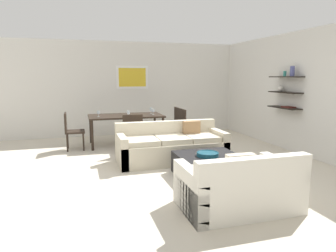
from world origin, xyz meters
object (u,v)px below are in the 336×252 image
Objects in this scene: coffee_table at (209,166)px; decorative_bowl at (208,154)px; sofa_beige at (171,147)px; dining_chair_right_far at (173,121)px; wine_glass_right_near at (153,111)px; dining_table at (126,118)px; loveseat_white at (239,187)px; wine_glass_right_far at (151,109)px; dining_chair_foot at (132,131)px; wine_glass_foot at (128,113)px; wine_glass_left_near at (98,113)px; dining_chair_right_near at (178,124)px; dining_chair_left_near at (71,129)px.

decorative_bowl is (-0.04, -0.03, 0.23)m from coffee_table.
sofa_beige is 2.46× the size of dining_chair_right_far.
sofa_beige is at bearing -91.04° from wine_glass_right_near.
coffee_table is at bearing -84.11° from wine_glass_right_near.
loveseat_white is at bearing -79.09° from dining_table.
dining_chair_right_far is 0.74m from wine_glass_right_far.
loveseat_white is at bearing -86.09° from sofa_beige.
dining_chair_foot is (-0.97, 2.05, 0.31)m from coffee_table.
wine_glass_foot is at bearing 109.97° from decorative_bowl.
wine_glass_left_near reaches higher than sofa_beige.
wine_glass_right_far reaches higher than dining_chair_right_far.
wine_glass_right_far is (-0.64, 0.34, 0.35)m from dining_chair_right_near.
wine_glass_right_far is at bearing 38.74° from wine_glass_foot.
dining_chair_right_far is at bearing 82.93° from decorative_bowl.
loveseat_white is 10.29× the size of wine_glass_left_near.
loveseat_white reaches higher than decorative_bowl.
dining_chair_right_far is 2.68m from dining_chair_left_near.
decorative_bowl is at bearing -60.64° from wine_glass_left_near.
wine_glass_right_near is 0.90× the size of wine_glass_right_far.
wine_glass_left_near is (-0.68, -0.12, 0.17)m from dining_table.
dining_chair_foot is 6.12× the size of wine_glass_left_near.
wine_glass_right_near is at bearing 88.96° from sofa_beige.
decorative_bowl is 3.12m from dining_table.
loveseat_white is 3.96× the size of decorative_bowl.
sofa_beige and loveseat_white have the same top height.
wine_glass_foot is at bearing 90.00° from dining_chair_foot.
wine_glass_right_near reaches higher than decorative_bowl.
wine_glass_right_near is at bearing 91.90° from loveseat_white.
dining_chair_left_near is at bearing 130.07° from coffee_table.
wine_glass_foot reaches higher than coffee_table.
dining_chair_foot is (-0.65, 0.90, 0.21)m from sofa_beige.
dining_chair_left_near is 1.38m from wine_glass_foot.
decorative_bowl is at bearing -145.89° from coffee_table.
wine_glass_foot is at bearing -141.26° from wine_glass_right_far.
wine_glass_right_near reaches higher than dining_chair_left_near.
wine_glass_left_near reaches higher than coffee_table.
dining_chair_left_near reaches higher than sofa_beige.
sofa_beige is 1.95m from dining_table.
coffee_table is 2.79× the size of decorative_bowl.
dining_chair_left_near is at bearing -170.62° from dining_table.
dining_chair_foot is 1.00× the size of dining_chair_right_far.
coffee_table is 3.19m from dining_chair_right_far.
sofa_beige is 1.72m from dining_chair_right_near.
wine_glass_foot is at bearing -24.18° from wine_glass_left_near.
dining_chair_right_near reaches higher than sofa_beige.
dining_chair_left_near is at bearing -170.62° from dining_chair_right_far.
sofa_beige is 2.53m from dining_chair_left_near.
dining_chair_foot is 1.08m from wine_glass_right_near.
dining_chair_foot is at bearing 125.73° from sofa_beige.
wine_glass_foot is (-1.32, -0.21, 0.35)m from dining_chair_right_near.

